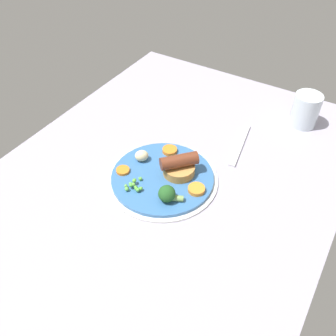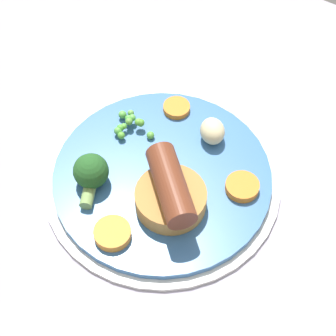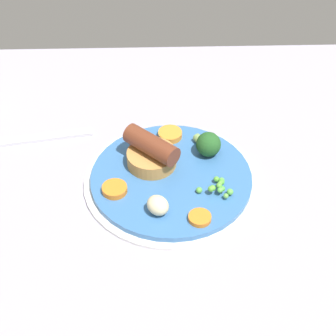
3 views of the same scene
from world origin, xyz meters
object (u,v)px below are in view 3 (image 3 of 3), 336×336
(carrot_slice_4, at_px, (200,218))
(carrot_slice_2, at_px, (170,134))
(potato_chunk_0, at_px, (158,205))
(broccoli_floret_near, at_px, (208,144))
(sausage_pudding, at_px, (152,153))
(dinner_plate, at_px, (171,180))
(carrot_slice_3, at_px, (115,189))
(fork, at_px, (39,138))
(pea_pile, at_px, (218,187))

(carrot_slice_4, bearing_deg, carrot_slice_2, -78.82)
(potato_chunk_0, distance_m, carrot_slice_2, 0.17)
(carrot_slice_2, bearing_deg, broccoli_floret_near, 144.12)
(sausage_pudding, distance_m, potato_chunk_0, 0.10)
(dinner_plate, xyz_separation_m, carrot_slice_2, (-0.00, -0.09, 0.01))
(broccoli_floret_near, height_order, carrot_slice_3, broccoli_floret_near)
(sausage_pudding, relative_size, carrot_slice_2, 2.24)
(broccoli_floret_near, relative_size, fork, 0.31)
(sausage_pudding, xyz_separation_m, broccoli_floret_near, (-0.09, -0.02, -0.00))
(carrot_slice_2, height_order, carrot_slice_3, same)
(carrot_slice_2, bearing_deg, potato_chunk_0, 82.31)
(pea_pile, relative_size, carrot_slice_3, 1.45)
(fork, bearing_deg, potato_chunk_0, 127.22)
(broccoli_floret_near, bearing_deg, dinner_plate, -75.06)
(potato_chunk_0, bearing_deg, carrot_slice_4, 165.01)
(fork, bearing_deg, carrot_slice_4, 132.27)
(fork, bearing_deg, carrot_slice_3, 123.82)
(sausage_pudding, distance_m, pea_pile, 0.12)
(potato_chunk_0, xyz_separation_m, carrot_slice_2, (-0.02, -0.17, -0.01))
(broccoli_floret_near, bearing_deg, carrot_slice_3, -86.36)
(potato_chunk_0, bearing_deg, broccoli_floret_near, -122.84)
(dinner_plate, height_order, fork, dinner_plate)
(carrot_slice_2, bearing_deg, fork, -4.09)
(broccoli_floret_near, xyz_separation_m, carrot_slice_2, (0.06, -0.04, -0.01))
(carrot_slice_2, xyz_separation_m, carrot_slice_4, (-0.04, 0.18, -0.00))
(carrot_slice_3, bearing_deg, carrot_slice_4, 154.21)
(dinner_plate, relative_size, potato_chunk_0, 7.95)
(dinner_plate, relative_size, broccoli_floret_near, 4.77)
(carrot_slice_3, bearing_deg, broccoli_floret_near, -150.43)
(sausage_pudding, bearing_deg, carrot_slice_4, -18.29)
(broccoli_floret_near, xyz_separation_m, fork, (0.28, -0.06, -0.03))
(broccoli_floret_near, relative_size, carrot_slice_4, 1.72)
(potato_chunk_0, distance_m, fork, 0.27)
(dinner_plate, xyz_separation_m, broccoli_floret_near, (-0.06, -0.05, 0.03))
(pea_pile, xyz_separation_m, carrot_slice_4, (0.03, 0.06, -0.01))
(carrot_slice_4, bearing_deg, sausage_pudding, -60.58)
(sausage_pudding, bearing_deg, carrot_slice_2, 106.97)
(carrot_slice_3, distance_m, carrot_slice_4, 0.14)
(dinner_plate, bearing_deg, broccoli_floret_near, -139.13)
(potato_chunk_0, bearing_deg, dinner_plate, -106.20)
(potato_chunk_0, height_order, carrot_slice_3, potato_chunk_0)
(carrot_slice_2, relative_size, carrot_slice_3, 1.05)
(carrot_slice_3, height_order, fork, carrot_slice_3)
(dinner_plate, height_order, broccoli_floret_near, broccoli_floret_near)
(carrot_slice_3, relative_size, fork, 0.21)
(broccoli_floret_near, bearing_deg, pea_pile, -20.24)
(potato_chunk_0, height_order, fork, potato_chunk_0)
(potato_chunk_0, xyz_separation_m, carrot_slice_3, (0.06, -0.04, -0.01))
(dinner_plate, xyz_separation_m, carrot_slice_3, (0.09, 0.03, 0.01))
(potato_chunk_0, distance_m, carrot_slice_3, 0.08)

